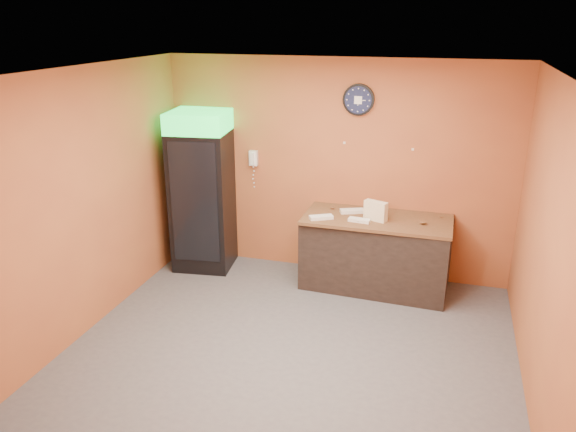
% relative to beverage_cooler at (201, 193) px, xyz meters
% --- Properties ---
extents(floor, '(4.50, 4.50, 0.00)m').
position_rel_beverage_cooler_xyz_m(floor, '(1.73, -1.60, -1.04)').
color(floor, '#47474C').
rests_on(floor, ground).
extents(back_wall, '(4.50, 0.02, 2.80)m').
position_rel_beverage_cooler_xyz_m(back_wall, '(1.73, 0.40, 0.36)').
color(back_wall, '#AD5E30').
rests_on(back_wall, floor).
extents(left_wall, '(0.02, 4.00, 2.80)m').
position_rel_beverage_cooler_xyz_m(left_wall, '(-0.52, -1.60, 0.36)').
color(left_wall, '#AD5E30').
rests_on(left_wall, floor).
extents(right_wall, '(0.02, 4.00, 2.80)m').
position_rel_beverage_cooler_xyz_m(right_wall, '(3.98, -1.60, 0.36)').
color(right_wall, '#AD5E30').
rests_on(right_wall, floor).
extents(ceiling, '(4.50, 4.00, 0.02)m').
position_rel_beverage_cooler_xyz_m(ceiling, '(1.73, -1.60, 1.76)').
color(ceiling, white).
rests_on(ceiling, back_wall).
extents(beverage_cooler, '(0.83, 0.84, 2.12)m').
position_rel_beverage_cooler_xyz_m(beverage_cooler, '(0.00, 0.00, 0.00)').
color(beverage_cooler, black).
rests_on(beverage_cooler, floor).
extents(prep_counter, '(1.82, 0.88, 0.89)m').
position_rel_beverage_cooler_xyz_m(prep_counter, '(2.35, 0.00, -0.59)').
color(prep_counter, black).
rests_on(prep_counter, floor).
extents(wall_clock, '(0.39, 0.06, 0.39)m').
position_rel_beverage_cooler_xyz_m(wall_clock, '(1.99, 0.37, 1.26)').
color(wall_clock, black).
rests_on(wall_clock, back_wall).
extents(wall_phone, '(0.11, 0.10, 0.20)m').
position_rel_beverage_cooler_xyz_m(wall_phone, '(0.62, 0.34, 0.44)').
color(wall_phone, white).
rests_on(wall_phone, back_wall).
extents(butcher_paper, '(1.80, 0.89, 0.04)m').
position_rel_beverage_cooler_xyz_m(butcher_paper, '(2.35, 0.00, -0.12)').
color(butcher_paper, brown).
rests_on(butcher_paper, prep_counter).
extents(sub_roll_stack, '(0.30, 0.19, 0.24)m').
position_rel_beverage_cooler_xyz_m(sub_roll_stack, '(2.33, -0.10, 0.02)').
color(sub_roll_stack, '#F0E6BA').
rests_on(sub_roll_stack, butcher_paper).
extents(wrapped_sandwich_left, '(0.30, 0.24, 0.04)m').
position_rel_beverage_cooler_xyz_m(wrapped_sandwich_left, '(1.69, -0.24, -0.08)').
color(wrapped_sandwich_left, silver).
rests_on(wrapped_sandwich_left, butcher_paper).
extents(wrapped_sandwich_mid, '(0.27, 0.13, 0.04)m').
position_rel_beverage_cooler_xyz_m(wrapped_sandwich_mid, '(2.15, -0.21, -0.08)').
color(wrapped_sandwich_mid, silver).
rests_on(wrapped_sandwich_mid, butcher_paper).
extents(wrapped_sandwich_right, '(0.32, 0.22, 0.04)m').
position_rel_beverage_cooler_xyz_m(wrapped_sandwich_right, '(2.01, 0.09, -0.08)').
color(wrapped_sandwich_right, silver).
rests_on(wrapped_sandwich_right, butcher_paper).
extents(kitchen_tool, '(0.06, 0.06, 0.06)m').
position_rel_beverage_cooler_xyz_m(kitchen_tool, '(2.28, 0.13, -0.08)').
color(kitchen_tool, silver).
rests_on(kitchen_tool, butcher_paper).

